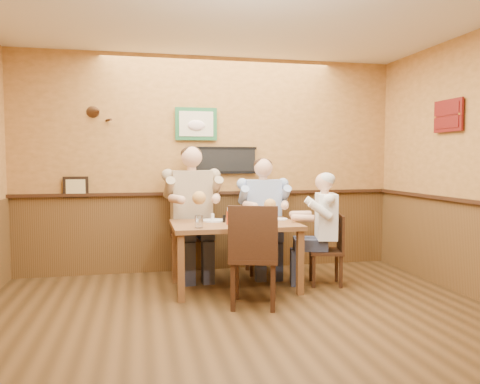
% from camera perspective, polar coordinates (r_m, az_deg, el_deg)
% --- Properties ---
extents(room, '(5.02, 5.03, 2.81)m').
position_cam_1_polar(room, '(3.93, 3.51, 7.27)').
color(room, '#372410').
rests_on(room, ground).
extents(dining_table, '(1.40, 0.90, 0.75)m').
position_cam_1_polar(dining_table, '(5.28, -0.65, -4.77)').
color(dining_table, brown).
rests_on(dining_table, ground).
extents(chair_back_left, '(0.50, 0.50, 1.02)m').
position_cam_1_polar(chair_back_left, '(5.92, -5.91, -5.27)').
color(chair_back_left, '#3A2112').
rests_on(chair_back_left, ground).
extents(chair_back_right, '(0.45, 0.45, 0.93)m').
position_cam_1_polar(chair_back_right, '(6.04, 2.77, -5.52)').
color(chair_back_right, '#3A2112').
rests_on(chair_back_right, ground).
extents(chair_right_end, '(0.46, 0.46, 0.82)m').
position_cam_1_polar(chair_right_end, '(5.58, 10.40, -6.92)').
color(chair_right_end, '#3A2112').
rests_on(chair_right_end, ground).
extents(chair_near_side, '(0.59, 0.59, 1.02)m').
position_cam_1_polar(chair_near_side, '(4.69, 1.72, -7.68)').
color(chair_near_side, '#3A2112').
rests_on(chair_near_side, ground).
extents(diner_tan_shirt, '(0.72, 0.72, 1.46)m').
position_cam_1_polar(diner_tan_shirt, '(5.89, -5.92, -3.17)').
color(diner_tan_shirt, tan).
rests_on(diner_tan_shirt, ground).
extents(diner_blue_polo, '(0.65, 0.65, 1.33)m').
position_cam_1_polar(diner_blue_polo, '(6.01, 2.78, -3.65)').
color(diner_blue_polo, '#8EA7D5').
rests_on(diner_blue_polo, ground).
extents(diner_white_elder, '(0.66, 0.66, 1.17)m').
position_cam_1_polar(diner_white_elder, '(5.55, 10.42, -5.13)').
color(diner_white_elder, white).
rests_on(diner_white_elder, ground).
extents(water_glass_left, '(0.10, 0.10, 0.13)m').
position_cam_1_polar(water_glass_left, '(4.89, -5.02, -3.61)').
color(water_glass_left, white).
rests_on(water_glass_left, dining_table).
extents(water_glass_mid, '(0.09, 0.09, 0.10)m').
position_cam_1_polar(water_glass_mid, '(4.97, 0.23, -3.63)').
color(water_glass_mid, white).
rests_on(water_glass_mid, dining_table).
extents(cola_tumbler, '(0.09, 0.09, 0.10)m').
position_cam_1_polar(cola_tumbler, '(5.03, 2.66, -3.55)').
color(cola_tumbler, black).
rests_on(cola_tumbler, dining_table).
extents(hot_sauce_bottle, '(0.04, 0.04, 0.17)m').
position_cam_1_polar(hot_sauce_bottle, '(5.11, -1.44, -3.06)').
color(hot_sauce_bottle, '#B23513').
rests_on(hot_sauce_bottle, dining_table).
extents(salt_shaker, '(0.04, 0.04, 0.10)m').
position_cam_1_polar(salt_shaker, '(5.32, -3.37, -3.17)').
color(salt_shaker, white).
rests_on(salt_shaker, dining_table).
extents(pepper_shaker, '(0.03, 0.03, 0.08)m').
position_cam_1_polar(pepper_shaker, '(5.30, -1.95, -3.28)').
color(pepper_shaker, black).
rests_on(pepper_shaker, dining_table).
extents(plate_far_left, '(0.36, 0.36, 0.02)m').
position_cam_1_polar(plate_far_left, '(5.40, -3.26, -3.48)').
color(plate_far_left, silver).
rests_on(plate_far_left, dining_table).
extents(plate_far_right, '(0.27, 0.27, 0.01)m').
position_cam_1_polar(plate_far_right, '(5.57, 4.72, -3.29)').
color(plate_far_right, white).
rests_on(plate_far_right, dining_table).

